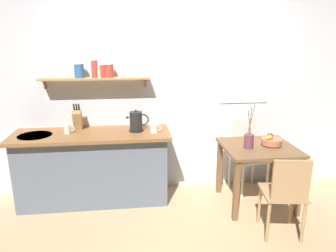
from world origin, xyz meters
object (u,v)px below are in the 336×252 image
(electric_kettle, at_px, (136,122))
(knife_block, at_px, (78,119))
(dining_chair_far, at_px, (246,151))
(coffee_mug_spare, at_px, (155,129))
(fruit_bowl, at_px, (271,141))
(twig_vase, at_px, (249,141))
(dining_chair_near, at_px, (285,192))
(coffee_mug_by_sink, at_px, (68,129))
(dining_table, at_px, (258,156))

(electric_kettle, xyz_separation_m, knife_block, (-0.70, 0.16, 0.01))
(dining_chair_far, bearing_deg, coffee_mug_spare, -171.39)
(knife_block, bearing_deg, fruit_bowl, -10.89)
(fruit_bowl, relative_size, electric_kettle, 0.88)
(twig_vase, bearing_deg, dining_chair_far, 70.36)
(dining_chair_near, xyz_separation_m, electric_kettle, (-1.42, 0.98, 0.50))
(fruit_bowl, xyz_separation_m, coffee_mug_by_sink, (-2.36, 0.28, 0.15))
(dining_table, bearing_deg, dining_chair_far, 88.20)
(dining_chair_near, relative_size, knife_block, 2.74)
(dining_chair_near, distance_m, electric_kettle, 1.80)
(twig_vase, bearing_deg, dining_chair_near, -77.05)
(dining_table, height_order, dining_chair_near, dining_chair_near)
(fruit_bowl, bearing_deg, dining_table, -173.02)
(coffee_mug_spare, bearing_deg, knife_block, 165.43)
(dining_chair_near, distance_m, coffee_mug_spare, 1.57)
(twig_vase, bearing_deg, dining_table, 15.01)
(dining_table, height_order, fruit_bowl, fruit_bowl)
(dining_table, height_order, knife_block, knife_block)
(twig_vase, bearing_deg, knife_block, 165.93)
(dining_chair_far, bearing_deg, dining_table, -91.80)
(coffee_mug_by_sink, xyz_separation_m, coffee_mug_spare, (1.00, -0.08, -0.01))
(fruit_bowl, height_order, electric_kettle, electric_kettle)
(dining_chair_near, distance_m, dining_chair_far, 1.09)
(dining_chair_far, distance_m, knife_block, 2.18)
(fruit_bowl, distance_m, coffee_mug_spare, 1.38)
(dining_chair_far, distance_m, fruit_bowl, 0.49)
(coffee_mug_by_sink, bearing_deg, fruit_bowl, -6.85)
(twig_vase, bearing_deg, electric_kettle, 165.14)
(coffee_mug_by_sink, bearing_deg, dining_table, -7.80)
(fruit_bowl, bearing_deg, coffee_mug_spare, 171.64)
(electric_kettle, distance_m, knife_block, 0.72)
(dining_chair_near, bearing_deg, twig_vase, 102.95)
(fruit_bowl, xyz_separation_m, coffee_mug_spare, (-1.36, 0.20, 0.14))
(electric_kettle, distance_m, coffee_mug_spare, 0.23)
(knife_block, bearing_deg, dining_table, -12.14)
(twig_vase, relative_size, knife_block, 1.56)
(twig_vase, height_order, knife_block, twig_vase)
(knife_block, height_order, coffee_mug_spare, knife_block)
(dining_table, relative_size, fruit_bowl, 3.55)
(dining_table, xyz_separation_m, fruit_bowl, (0.15, 0.02, 0.18))
(twig_vase, distance_m, coffee_mug_by_sink, 2.09)
(dining_table, distance_m, dining_chair_far, 0.41)
(dining_table, relative_size, dining_chair_near, 0.94)
(fruit_bowl, bearing_deg, dining_chair_near, -101.90)
(dining_table, distance_m, coffee_mug_spare, 1.26)
(dining_table, bearing_deg, twig_vase, -164.99)
(dining_table, xyz_separation_m, knife_block, (-2.11, 0.45, 0.40))
(dining_chair_near, distance_m, coffee_mug_by_sink, 2.46)
(dining_chair_far, relative_size, coffee_mug_spare, 6.95)
(fruit_bowl, relative_size, knife_block, 0.73)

